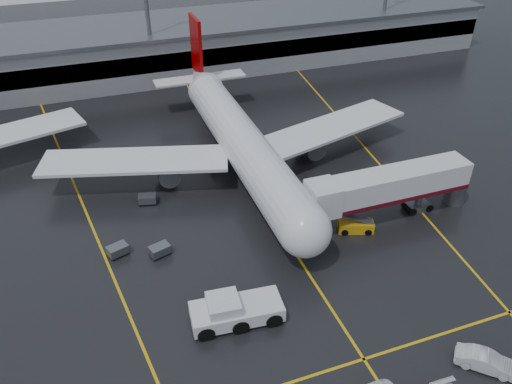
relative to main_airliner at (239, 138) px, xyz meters
name	(u,v)px	position (x,y,z in m)	size (l,w,h in m)	color
ground	(267,209)	(0.00, -9.70, -4.21)	(220.00, 220.00, 0.00)	black
apron_line_centre	(267,208)	(0.00, -9.70, -4.20)	(0.25, 90.00, 0.02)	gold
apron_line_stop	(364,359)	(0.00, -31.70, -4.20)	(60.00, 0.25, 0.02)	gold
apron_line_left	(79,196)	(-20.00, 0.30, -4.20)	(0.25, 70.00, 0.02)	gold
apron_line_right	(361,144)	(18.00, 0.30, -4.20)	(0.25, 70.00, 0.02)	gold
terminal	(174,46)	(0.00, 38.23, 0.11)	(122.00, 19.00, 8.60)	gray
main_airliner	(239,138)	(0.00, 0.00, 0.00)	(48.80, 45.60, 14.10)	silver
jet_bridge	(390,188)	(11.87, -15.70, -0.28)	(19.90, 3.40, 6.05)	silver
pushback_tractor	(234,311)	(-8.53, -24.25, -3.09)	(8.15, 4.03, 2.82)	silver
belt_loader	(356,226)	(7.54, -16.69, -3.62)	(4.06, 2.75, 2.38)	#CB920F
service_van_c	(486,361)	(8.53, -35.63, -3.44)	(1.62, 4.66, 1.54)	silver
baggage_cart_a	(160,250)	(-12.94, -13.50, -3.58)	(2.30, 1.84, 1.12)	#595B60
baggage_cart_b	(118,250)	(-16.92, -12.07, -3.58)	(2.31, 1.88, 1.12)	#595B60
baggage_cart_c	(147,199)	(-12.56, -4.03, -3.58)	(2.24, 1.71, 1.12)	#595B60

